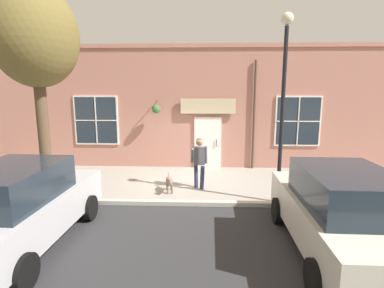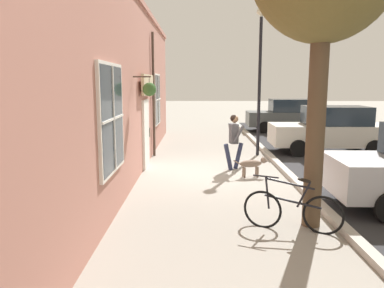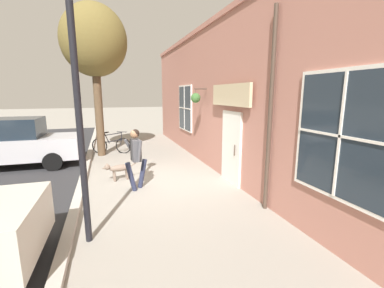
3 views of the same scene
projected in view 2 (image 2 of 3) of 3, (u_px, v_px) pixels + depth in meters
ground_plane at (217, 172)px, 10.99m from camera, size 90.00×90.00×0.00m
storefront_facade at (135, 87)px, 10.63m from camera, size 0.95×18.00×4.98m
pedestrian_walking at (234, 137)px, 11.23m from camera, size 0.63×0.55×1.67m
dog_on_leash at (253, 164)px, 10.42m from camera, size 1.03×0.34×0.57m
leaning_bicycle at (292, 210)px, 6.61m from camera, size 1.65×0.64×1.00m
parked_car_mid_block at (331, 130)px, 13.98m from camera, size 4.33×2.01×1.75m
parked_car_far_end at (288, 115)px, 20.28m from camera, size 4.33×2.01×1.75m
street_lamp at (260, 61)px, 13.11m from camera, size 0.32×0.32×5.19m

